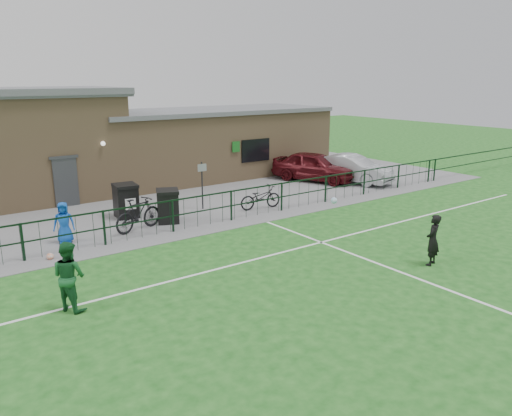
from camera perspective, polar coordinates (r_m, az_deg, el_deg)
ground at (r=13.11m, az=13.17°, el=-10.04°), size 90.00×90.00×0.00m
paving_strip at (r=23.67m, az=-12.20°, el=1.21°), size 34.00×13.00×0.02m
pitch_line_touch at (r=18.75m, az=-5.04°, el=-2.07°), size 28.00×0.10×0.01m
pitch_line_mid at (r=15.78m, az=2.15°, el=-5.31°), size 28.00×0.10×0.01m
pitch_line_perp at (r=14.58m, az=18.40°, el=-7.81°), size 0.10×16.00×0.01m
perimeter_fence at (r=18.76m, az=-5.40°, el=-0.18°), size 28.00×0.10×1.20m
wheelie_bin_left at (r=20.36m, az=-14.64°, el=0.71°), size 0.93×1.02×1.24m
wheelie_bin_right at (r=19.30m, az=-10.04°, el=0.11°), size 1.06×1.12×1.18m
sign_post at (r=20.97m, az=-6.17°, el=2.57°), size 0.07×0.07×2.00m
car_maroon at (r=26.86m, az=6.71°, el=4.76°), size 3.43×4.94×1.56m
car_silver at (r=26.81m, az=10.83°, el=4.44°), size 2.67×4.62×1.44m
bicycle_d at (r=18.44m, az=-13.31°, el=-0.70°), size 2.10×1.13×1.21m
bicycle_e at (r=20.97m, az=0.50°, el=1.22°), size 1.93×0.90×0.97m
spectator_child at (r=17.77m, az=-21.10°, el=-1.58°), size 0.80×0.68×1.40m
goalkeeper_kick at (r=15.60m, az=19.19°, el=-3.32°), size 1.31×3.62×1.56m
outfield_player at (r=12.70m, az=-20.59°, el=-7.28°), size 0.96×1.03×1.70m
ball_ground at (r=16.53m, az=-22.46°, el=-5.14°), size 0.22×0.22×0.22m
clubhouse at (r=25.72m, az=-17.04°, el=6.98°), size 24.25×5.40×4.96m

